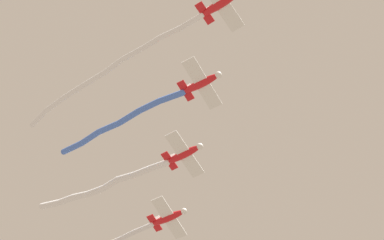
{
  "coord_description": "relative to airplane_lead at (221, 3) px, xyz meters",
  "views": [
    {
      "loc": [
        5.75,
        26.79,
        6.55
      ],
      "look_at": [
        -6.4,
        -18.18,
        88.16
      ],
      "focal_mm": 69.94,
      "sensor_mm": 36.0,
      "label": 1
    }
  ],
  "objects": [
    {
      "name": "smoke_trail_left_wing",
      "position": [
        7.8,
        -19.54,
        1.79
      ],
      "size": [
        13.5,
        15.18,
        4.09
      ],
      "color": "#4C75DB"
    },
    {
      "name": "smoke_trail_right_wing",
      "position": [
        7.74,
        -29.29,
        1.09
      ],
      "size": [
        15.44,
        12.71,
        1.93
      ],
      "color": "white"
    },
    {
      "name": "smoke_trail_lead",
      "position": [
        10.44,
        -11.92,
        0.78
      ],
      "size": [
        17.42,
        21.07,
        2.04
      ],
      "color": "white"
    },
    {
      "name": "airplane_left_wing",
      "position": [
        -0.62,
        -10.62,
        0.25
      ],
      "size": [
        6.37,
        6.52,
        1.87
      ],
      "rotation": [
        0.0,
        0.0,
        2.37
      ],
      "color": "red"
    },
    {
      "name": "airplane_lead",
      "position": [
        0.0,
        0.0,
        0.0
      ],
      "size": [
        6.67,
        6.2,
        1.87
      ],
      "rotation": [
        0.0,
        0.0,
        2.3
      ],
      "color": "red"
    },
    {
      "name": "airplane_slot",
      "position": [
        -1.86,
        -31.84,
        0.75
      ],
      "size": [
        6.24,
        6.64,
        1.87
      ],
      "rotation": [
        0.0,
        0.0,
        2.41
      ],
      "color": "red"
    },
    {
      "name": "airplane_right_wing",
      "position": [
        -1.24,
        -21.23,
        0.5
      ],
      "size": [
        6.44,
        6.45,
        1.87
      ],
      "rotation": [
        0.0,
        0.0,
        2.36
      ],
      "color": "red"
    }
  ]
}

